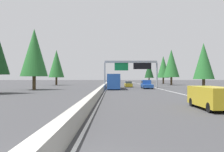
{
  "coord_description": "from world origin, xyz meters",
  "views": [
    {
      "loc": [
        -5.46,
        -1.51,
        2.38
      ],
      "look_at": [
        55.11,
        -1.42,
        2.82
      ],
      "focal_mm": 36.2,
      "sensor_mm": 36.0,
      "label": 1
    }
  ],
  "objects": [
    {
      "name": "conifer_left_near",
      "position": [
        38.69,
        13.83,
        7.3
      ],
      "size": [
        5.28,
        5.28,
        12.0
      ],
      "color": "#4C3823",
      "rests_on": "ground"
    },
    {
      "name": "shoulder_stripe_median",
      "position": [
        70.0,
        -0.25,
        0.01
      ],
      "size": [
        160.0,
        0.16,
        0.01
      ],
      "primitive_type": "cube",
      "color": "silver",
      "rests_on": "ground"
    },
    {
      "name": "conifer_right_far",
      "position": [
        81.52,
        -21.18,
        6.52
      ],
      "size": [
        4.72,
        4.72,
        10.73
      ],
      "color": "#4C3823",
      "rests_on": "ground"
    },
    {
      "name": "shoulder_stripe_right",
      "position": [
        70.0,
        -11.52,
        0.01
      ],
      "size": [
        160.0,
        0.16,
        0.01
      ],
      "primitive_type": "cube",
      "color": "silver",
      "rests_on": "ground"
    },
    {
      "name": "conifer_right_mid",
      "position": [
        67.11,
        -20.51,
        7.0
      ],
      "size": [
        5.07,
        5.07,
        11.52
      ],
      "color": "#4C3823",
      "rests_on": "ground"
    },
    {
      "name": "sign_gantry_overhead",
      "position": [
        47.66,
        -6.04,
        5.07
      ],
      "size": [
        0.5,
        12.68,
        6.37
      ],
      "color": "gray",
      "rests_on": "ground"
    },
    {
      "name": "median_barrier",
      "position": [
        80.0,
        0.3,
        0.45
      ],
      "size": [
        180.0,
        0.56,
        0.9
      ],
      "primitive_type": "cube",
      "color": "#9E9B93",
      "rests_on": "ground"
    },
    {
      "name": "bus_far_center",
      "position": [
        42.34,
        -1.75,
        1.72
      ],
      "size": [
        11.5,
        2.55,
        3.1
      ],
      "color": "#1E4793",
      "rests_on": "ground"
    },
    {
      "name": "conifer_right_near",
      "position": [
        40.37,
        -20.07,
        5.74
      ],
      "size": [
        4.16,
        4.16,
        9.45
      ],
      "color": "#4C3823",
      "rests_on": "ground"
    },
    {
      "name": "minivan_near_center",
      "position": [
        11.53,
        -8.96,
        0.95
      ],
      "size": [
        5.0,
        1.95,
        1.69
      ],
      "color": "#AD931E",
      "rests_on": "ground"
    },
    {
      "name": "pickup_mid_right",
      "position": [
        43.82,
        -8.99,
        0.91
      ],
      "size": [
        5.6,
        2.0,
        1.86
      ],
      "color": "#1E4793",
      "rests_on": "ground"
    },
    {
      "name": "conifer_right_distant",
      "position": [
        106.74,
        -19.82,
        6.3
      ],
      "size": [
        4.56,
        4.56,
        10.37
      ],
      "color": "#4C3823",
      "rests_on": "ground"
    },
    {
      "name": "sedan_mid_center",
      "position": [
        51.62,
        -5.58,
        0.68
      ],
      "size": [
        4.4,
        1.8,
        1.47
      ],
      "color": "#AD931E",
      "rests_on": "ground"
    },
    {
      "name": "conifer_left_mid",
      "position": [
        65.96,
        16.23,
        6.79
      ],
      "size": [
        4.92,
        4.92,
        11.18
      ],
      "color": "#4C3823",
      "rests_on": "ground"
    },
    {
      "name": "box_truck_far_left",
      "position": [
        115.25,
        -1.82,
        1.61
      ],
      "size": [
        8.5,
        2.4,
        2.95
      ],
      "color": "gold",
      "rests_on": "ground"
    },
    {
      "name": "ground_plane",
      "position": [
        60.0,
        0.0,
        0.0
      ],
      "size": [
        320.0,
        320.0,
        0.0
      ],
      "primitive_type": "plane",
      "color": "#38383A"
    }
  ]
}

